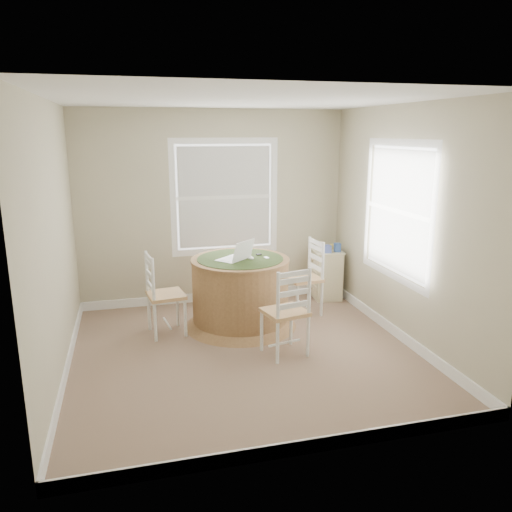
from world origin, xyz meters
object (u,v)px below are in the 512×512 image
object	(u,v)px
chair_left	(166,295)
chair_right	(303,278)
corner_chest	(326,273)
chair_near	(285,311)
round_table	(240,289)
laptop	(235,257)

from	to	relation	value
chair_left	chair_right	bearing A→B (deg)	-90.40
chair_left	corner_chest	world-z (taller)	chair_left
chair_left	chair_near	world-z (taller)	same
chair_left	round_table	bearing A→B (deg)	-96.36
round_table	corner_chest	distance (m)	1.60
round_table	corner_chest	bearing A→B (deg)	21.23
chair_near	chair_right	xyz separation A→B (m)	(0.61, 1.12, 0.00)
chair_right	laptop	bearing A→B (deg)	-81.33
chair_near	corner_chest	distance (m)	2.02
chair_left	corner_chest	size ratio (longest dim) A/B	1.37
chair_right	round_table	bearing A→B (deg)	-83.05
chair_left	corner_chest	xyz separation A→B (m)	(2.30, 0.78, -0.13)
round_table	chair_right	size ratio (longest dim) A/B	1.42
chair_left	chair_right	distance (m)	1.79
corner_chest	chair_left	bearing A→B (deg)	-155.66
chair_near	corner_chest	world-z (taller)	chair_near
chair_left	chair_right	xyz separation A→B (m)	(1.77, 0.24, 0.00)
round_table	chair_near	world-z (taller)	chair_near
chair_near	chair_right	bearing A→B (deg)	-131.19
round_table	laptop	size ratio (longest dim) A/B	2.77
chair_near	laptop	world-z (taller)	laptop
laptop	chair_right	bearing A→B (deg)	153.86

